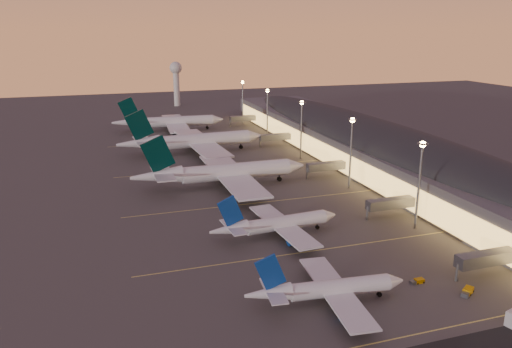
% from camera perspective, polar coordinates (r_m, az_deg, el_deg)
% --- Properties ---
extents(ground, '(700.00, 700.00, 0.00)m').
position_cam_1_polar(ground, '(136.23, 5.13, -7.97)').
color(ground, '#454240').
extents(airliner_narrow_south, '(35.20, 31.59, 12.57)m').
position_cam_1_polar(airliner_narrow_south, '(108.43, 8.07, -12.90)').
color(airliner_narrow_south, silver).
rests_on(airliner_narrow_south, ground).
extents(airliner_narrow_north, '(38.35, 34.34, 13.70)m').
position_cam_1_polar(airliner_narrow_north, '(139.42, 2.27, -5.75)').
color(airliner_narrow_north, silver).
rests_on(airliner_narrow_north, ground).
extents(airliner_wide_near, '(64.77, 58.70, 20.80)m').
position_cam_1_polar(airliner_wide_near, '(182.01, -3.94, 0.15)').
color(airliner_wide_near, silver).
rests_on(airliner_wide_near, ground).
extents(airliner_wide_mid, '(68.55, 62.47, 21.94)m').
position_cam_1_polar(airliner_wide_mid, '(233.45, -7.26, 3.75)').
color(airliner_wide_mid, silver).
rests_on(airliner_wide_mid, ground).
extents(airliner_wide_far, '(62.34, 56.84, 19.95)m').
position_cam_1_polar(airliner_wide_far, '(287.11, -9.89, 5.88)').
color(airliner_wide_far, silver).
rests_on(airliner_wide_far, ground).
extents(terminal_building, '(56.35, 255.00, 17.46)m').
position_cam_1_polar(terminal_building, '(222.25, 12.59, 3.68)').
color(terminal_building, '#4D4D52').
rests_on(terminal_building, ground).
extents(light_masts, '(2.20, 217.20, 25.90)m').
position_cam_1_polar(light_masts, '(202.03, 7.46, 5.23)').
color(light_masts, slate).
rests_on(light_masts, ground).
extents(radar_tower, '(9.00, 9.00, 32.50)m').
position_cam_1_polar(radar_tower, '(380.10, -9.12, 10.97)').
color(radar_tower, silver).
rests_on(radar_tower, ground).
extents(lane_markings, '(90.00, 180.36, 0.00)m').
position_cam_1_polar(lane_markings, '(171.07, -0.12, -2.75)').
color(lane_markings, '#D8C659').
rests_on(lane_markings, ground).
extents(baggage_tug_a, '(3.37, 1.56, 0.99)m').
position_cam_1_polar(baggage_tug_a, '(122.02, 17.98, -11.57)').
color(baggage_tug_a, '#C58602').
rests_on(baggage_tug_a, ground).
extents(baggage_tug_b, '(4.35, 3.61, 1.24)m').
position_cam_1_polar(baggage_tug_b, '(121.15, 23.01, -12.27)').
color(baggage_tug_b, '#C58602').
rests_on(baggage_tug_b, ground).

